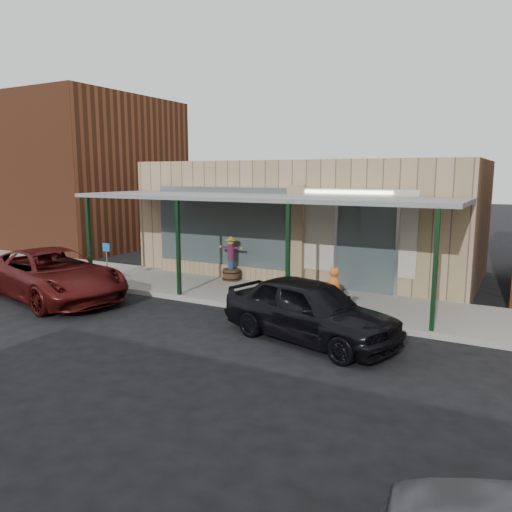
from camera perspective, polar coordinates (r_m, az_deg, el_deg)
The scene contains 10 objects.
ground at distance 12.62m, azimuth -8.16°, elevation -8.02°, with size 120.00×120.00×0.00m, color black.
sidewalk at distance 15.51m, azimuth -0.14°, elevation -4.34°, with size 40.00×3.20×0.15m, color gray.
storefront at distance 19.26m, azimuth 6.46°, elevation 4.38°, with size 12.00×6.25×4.20m.
awning at distance 15.05m, azimuth -0.21°, elevation 6.55°, with size 12.00×3.00×3.04m.
block_buildings_near at distance 19.51m, azimuth 13.27°, elevation 9.17°, with size 61.00×8.00×8.00m.
barrel_scarecrow at distance 17.01m, azimuth -2.86°, elevation -1.09°, with size 0.92×0.71×1.52m.
barrel_pumpkin at distance 14.81m, azimuth 8.95°, elevation -3.90°, with size 0.70×0.70×0.65m.
handicap_sign at distance 17.39m, azimuth -16.70°, elevation -0.13°, with size 0.27×0.05×1.32m.
parked_sedan at distance 11.38m, azimuth 6.16°, elevation -6.10°, with size 4.55×2.75×1.58m.
car_maroon at distance 16.22m, azimuth -22.22°, elevation -1.97°, with size 2.51×5.44×1.51m, color #4D100F.
Camera 1 is at (7.30, -9.58, 3.75)m, focal length 35.00 mm.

